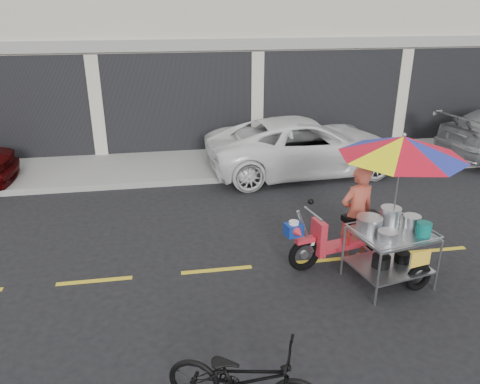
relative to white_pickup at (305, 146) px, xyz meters
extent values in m
plane|color=black|center=(-0.88, -4.50, -0.71)|extent=(90.00, 90.00, 0.00)
cube|color=gray|center=(-0.88, 1.00, -0.64)|extent=(45.00, 3.00, 0.15)
cube|color=beige|center=(-0.88, 6.00, 3.29)|extent=(36.00, 8.00, 8.00)
cube|color=black|center=(-0.88, 1.97, 0.74)|extent=(35.28, 0.06, 2.90)
cube|color=gray|center=(-0.88, 1.95, 2.39)|extent=(36.00, 0.12, 0.30)
cube|color=gold|center=(-0.88, -4.50, -0.71)|extent=(42.00, 0.10, 0.01)
imported|color=white|center=(0.00, 0.00, 0.00)|extent=(5.27, 2.70, 1.42)
imported|color=black|center=(-2.94, -7.45, -0.26)|extent=(1.83, 1.24, 0.91)
torus|color=black|center=(-1.43, -4.73, -0.43)|extent=(0.59, 0.23, 0.58)
torus|color=black|center=(0.07, -4.42, -0.43)|extent=(0.59, 0.23, 0.58)
cylinder|color=#9EA0A5|center=(-1.43, -4.73, -0.43)|extent=(0.15, 0.09, 0.14)
cylinder|color=#9EA0A5|center=(0.07, -4.42, -0.43)|extent=(0.15, 0.09, 0.14)
cube|color=red|center=(-1.43, -4.73, -0.15)|extent=(0.34, 0.19, 0.08)
cylinder|color=#9EA0A5|center=(-1.43, -4.73, 0.00)|extent=(0.37, 0.13, 0.82)
cube|color=red|center=(-1.18, -4.68, -0.15)|extent=(0.19, 0.36, 0.61)
cube|color=red|center=(-0.73, -4.58, -0.38)|extent=(0.86, 0.45, 0.08)
cube|color=red|center=(-0.28, -4.49, -0.15)|extent=(0.80, 0.42, 0.41)
cube|color=black|center=(-0.38, -4.51, 0.08)|extent=(0.70, 0.37, 0.10)
cylinder|color=#9EA0A5|center=(-1.31, -4.70, 0.31)|extent=(0.15, 0.56, 0.04)
sphere|color=black|center=(-1.29, -4.49, 0.43)|extent=(0.10, 0.10, 0.10)
cylinder|color=white|center=(-1.31, -4.70, -0.22)|extent=(0.14, 0.14, 0.05)
cube|color=navy|center=(-1.65, -4.77, 0.08)|extent=(0.31, 0.27, 0.20)
cylinder|color=white|center=(-1.65, -4.77, 0.21)|extent=(0.19, 0.19, 0.05)
cone|color=red|center=(-1.62, -4.94, 0.10)|extent=(0.23, 0.26, 0.18)
torus|color=black|center=(0.15, -5.59, -0.49)|extent=(0.48, 0.20, 0.47)
cylinder|color=#9EA0A5|center=(-0.67, -5.87, -0.28)|extent=(0.04, 0.04, 0.87)
cylinder|color=#9EA0A5|center=(-0.86, -4.97, -0.28)|extent=(0.04, 0.04, 0.87)
cylinder|color=#9EA0A5|center=(0.43, -5.64, -0.28)|extent=(0.04, 0.04, 0.87)
cylinder|color=#9EA0A5|center=(0.24, -4.74, -0.28)|extent=(0.04, 0.04, 0.87)
cube|color=#9EA0A5|center=(-0.22, -5.31, -0.41)|extent=(1.29, 1.13, 0.03)
cube|color=#9EA0A5|center=(-0.22, -5.31, 0.16)|extent=(1.29, 1.13, 0.04)
cylinder|color=#9EA0A5|center=(-0.12, -5.76, 0.22)|extent=(1.10, 0.25, 0.02)
cylinder|color=#9EA0A5|center=(-0.31, -4.86, 0.22)|extent=(1.10, 0.25, 0.02)
cylinder|color=#9EA0A5|center=(-0.77, -5.42, 0.22)|extent=(0.21, 0.90, 0.02)
cylinder|color=#9EA0A5|center=(0.33, -5.19, 0.22)|extent=(0.21, 0.90, 0.02)
cylinder|color=#9EA0A5|center=(-0.31, -4.86, -0.41)|extent=(0.20, 0.76, 0.04)
cylinder|color=#9EA0A5|center=(-0.31, -4.86, 0.10)|extent=(0.20, 0.76, 0.04)
cube|color=yellow|center=(0.03, -5.76, -0.05)|extent=(0.35, 0.09, 0.26)
cylinder|color=#B7B7BC|center=(-0.56, -5.17, 0.28)|extent=(0.47, 0.47, 0.21)
cylinder|color=#B7B7BC|center=(-0.16, -5.07, 0.32)|extent=(0.38, 0.38, 0.30)
cylinder|color=#B7B7BC|center=(0.15, -5.18, 0.27)|extent=(0.32, 0.32, 0.18)
cylinder|color=#B7B7BC|center=(-0.43, -5.54, 0.25)|extent=(0.34, 0.34, 0.14)
cylinder|color=#0D6D65|center=(0.18, -5.48, 0.29)|extent=(0.27, 0.27, 0.22)
cylinder|color=black|center=(-0.37, -5.34, -0.30)|extent=(0.34, 0.34, 0.18)
cylinder|color=black|center=(0.03, -5.26, -0.31)|extent=(0.29, 0.29, 0.16)
cylinder|color=#9EA0A5|center=(-0.19, -5.20, 0.92)|extent=(0.03, 0.03, 1.53)
sphere|color=#9EA0A5|center=(-0.19, -5.20, 1.71)|extent=(0.06, 0.06, 0.06)
imported|color=#C3513D|center=(-0.48, -4.53, 0.15)|extent=(0.70, 0.53, 1.73)
camera|label=1|loc=(-3.63, -11.27, 3.51)|focal=35.00mm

